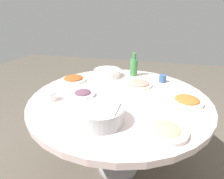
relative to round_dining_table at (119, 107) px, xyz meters
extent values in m
plane|color=brown|center=(0.00, 0.00, -0.64)|extent=(8.00, 8.00, 0.00)
cylinder|color=#99999E|center=(0.00, 0.00, -0.62)|extent=(0.37, 0.37, 0.03)
cylinder|color=#99999E|center=(0.00, 0.00, -0.27)|extent=(0.15, 0.15, 0.67)
cylinder|color=silver|center=(0.00, 0.00, 0.08)|extent=(1.35, 1.35, 0.04)
cylinder|color=#B2B5BA|center=(0.38, -0.03, 0.15)|extent=(0.27, 0.27, 0.10)
ellipsoid|color=white|center=(0.38, -0.03, 0.16)|extent=(0.22, 0.22, 0.11)
cube|color=white|center=(0.38, 0.05, 0.21)|extent=(0.15, 0.06, 0.01)
cylinder|color=white|center=(-0.41, -0.21, 0.14)|extent=(0.27, 0.27, 0.07)
cylinder|color=black|center=(-0.41, -0.21, 0.13)|extent=(0.24, 0.24, 0.05)
cylinder|color=silver|center=(-0.41, -0.21, 0.16)|extent=(0.16, 0.26, 0.01)
cylinder|color=white|center=(0.00, 0.49, 0.12)|extent=(0.23, 0.23, 0.02)
ellipsoid|color=#C16428|center=(0.00, 0.49, 0.13)|extent=(0.17, 0.17, 0.03)
cylinder|color=silver|center=(0.39, 0.34, 0.12)|extent=(0.24, 0.24, 0.02)
ellipsoid|color=tan|center=(0.39, 0.34, 0.13)|extent=(0.16, 0.16, 0.03)
cylinder|color=silver|center=(0.07, -0.27, 0.12)|extent=(0.19, 0.19, 0.02)
ellipsoid|color=#633D51|center=(0.07, -0.27, 0.13)|extent=(0.13, 0.13, 0.03)
cylinder|color=silver|center=(-0.24, 0.12, 0.11)|extent=(0.23, 0.23, 0.02)
ellipsoid|color=#E78171|center=(-0.24, 0.12, 0.13)|extent=(0.18, 0.18, 0.03)
cylinder|color=white|center=(-0.20, -0.48, 0.12)|extent=(0.23, 0.23, 0.02)
ellipsoid|color=#A34B1E|center=(-0.20, -0.48, 0.13)|extent=(0.18, 0.18, 0.04)
cylinder|color=#3B8144|center=(-0.50, 0.04, 0.19)|extent=(0.08, 0.08, 0.17)
cylinder|color=#3B8144|center=(-0.50, 0.04, 0.31)|extent=(0.04, 0.04, 0.06)
cylinder|color=white|center=(0.21, -0.46, 0.14)|extent=(0.07, 0.07, 0.07)
cylinder|color=#325A8E|center=(-0.38, 0.33, 0.14)|extent=(0.07, 0.07, 0.07)
camera|label=1|loc=(1.21, 0.26, 0.70)|focal=28.20mm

